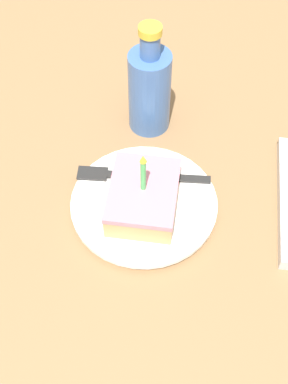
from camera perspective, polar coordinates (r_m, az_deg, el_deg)
name	(u,v)px	position (r m, az deg, el deg)	size (l,w,h in m)	color
ground_plane	(127,208)	(0.81, -1.80, -1.73)	(2.40, 2.40, 0.04)	olive
plate	(144,204)	(0.78, 0.00, -1.33)	(0.21, 0.21, 0.02)	white
cake_slice	(143,197)	(0.75, -0.08, -0.54)	(0.09, 0.12, 0.11)	tan
fork	(134,176)	(0.80, -1.04, 1.74)	(0.20, 0.03, 0.00)	#262626
bottle	(150,88)	(0.85, 0.60, 10.99)	(0.07, 0.07, 0.19)	#3F66A5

